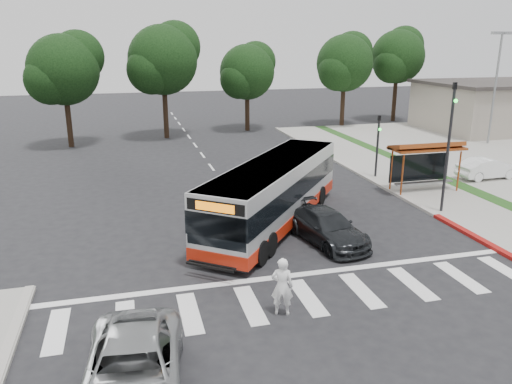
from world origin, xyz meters
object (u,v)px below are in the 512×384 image
object	(u,v)px
transit_bus	(274,194)
pedestrian	(282,286)
dark_sedan	(326,227)
silver_suv_south	(133,372)

from	to	relation	value
transit_bus	pedestrian	bearing A→B (deg)	-66.92
pedestrian	dark_sedan	xyz separation A→B (m)	(3.67, 5.23, -0.27)
pedestrian	dark_sedan	size ratio (longest dim) A/B	0.41
pedestrian	silver_suv_south	world-z (taller)	pedestrian
transit_bus	dark_sedan	world-z (taller)	transit_bus
transit_bus	dark_sedan	xyz separation A→B (m)	(1.56, -2.67, -0.82)
dark_sedan	silver_suv_south	bearing A→B (deg)	-147.32
pedestrian	dark_sedan	bearing A→B (deg)	-104.21
dark_sedan	silver_suv_south	world-z (taller)	silver_suv_south
dark_sedan	transit_bus	bearing A→B (deg)	109.01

